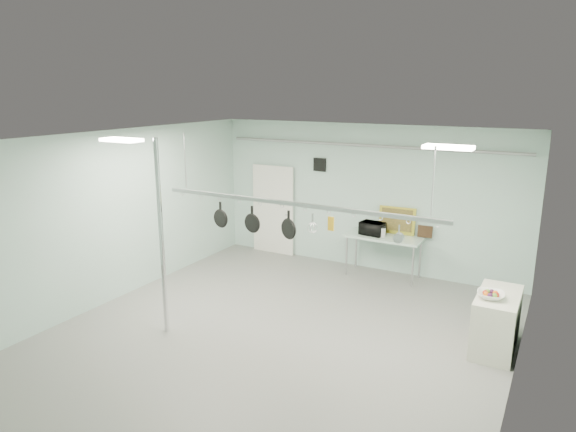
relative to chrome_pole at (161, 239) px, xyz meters
The scene contains 25 objects.
floor 2.41m from the chrome_pole, 19.44° to the left, with size 8.00×8.00×0.00m, color gray.
ceiling 2.40m from the chrome_pole, 19.44° to the left, with size 7.00×8.00×0.02m, color silver.
back_wall 4.89m from the chrome_pole, 69.68° to the left, with size 7.00×0.02×3.20m, color #9FBFB5.
right_wall 5.22m from the chrome_pole, ahead, with size 0.02×8.00×3.20m, color #9FBFB5.
door 4.61m from the chrome_pole, 97.53° to the left, with size 1.10×0.10×2.20m, color silver.
wall_vent 4.65m from the chrome_pole, 82.52° to the left, with size 0.30×0.04×0.30m, color black.
conduit_pipe 4.95m from the chrome_pole, 69.30° to the left, with size 0.07×0.07×6.60m, color gray.
chrome_pole is the anchor object (origin of this frame).
prep_table 4.85m from the chrome_pole, 61.29° to the left, with size 1.60×0.70×0.91m.
side_cabinet 5.37m from the chrome_pole, 22.41° to the left, with size 0.60×1.20×0.90m, color beige.
pot_rack 2.19m from the chrome_pole, 25.35° to the left, with size 4.80×0.06×1.00m.
light_panel_left 1.65m from the chrome_pole, 158.20° to the right, with size 0.65×0.30×0.05m, color white.
light_panel_right 4.55m from the chrome_pole, 16.31° to the left, with size 0.65×0.30×0.05m, color white.
microwave 4.67m from the chrome_pole, 63.70° to the left, with size 0.50×0.34×0.28m, color black.
coffee_canister 4.74m from the chrome_pole, 61.02° to the left, with size 0.15×0.15×0.20m, color silver.
painting_large 5.15m from the chrome_pole, 61.23° to the left, with size 0.78×0.05×0.58m, color yellow.
painting_small 5.48m from the chrome_pole, 55.60° to the left, with size 0.30×0.04×0.25m, color black.
fruit_bowl 5.12m from the chrome_pole, 20.63° to the left, with size 0.39×0.39×0.10m, color white.
skillet_left 1.07m from the chrome_pole, 60.45° to the left, with size 0.31×0.06×0.42m, color black, non-canonical shape.
skillet_mid 1.48m from the chrome_pole, 38.26° to the left, with size 0.32×0.06×0.44m, color black, non-canonical shape.
skillet_right 2.04m from the chrome_pole, 26.36° to the left, with size 0.33×0.06×0.44m, color black, non-canonical shape.
whisk 2.43m from the chrome_pole, 21.94° to the left, with size 0.16×0.16×0.29m, color #BCBDC1, non-canonical shape.
grater 2.72m from the chrome_pole, 19.53° to the left, with size 0.10×0.02×0.23m, color gold, non-canonical shape.
saucepan 3.71m from the chrome_pole, 14.13° to the left, with size 0.14×0.08×0.25m, color #B6B5BA, non-canonical shape.
fruit_cluster 5.12m from the chrome_pole, 20.63° to the left, with size 0.24×0.24×0.09m, color #AE2010, non-canonical shape.
Camera 1 is at (3.85, -6.48, 3.93)m, focal length 32.00 mm.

